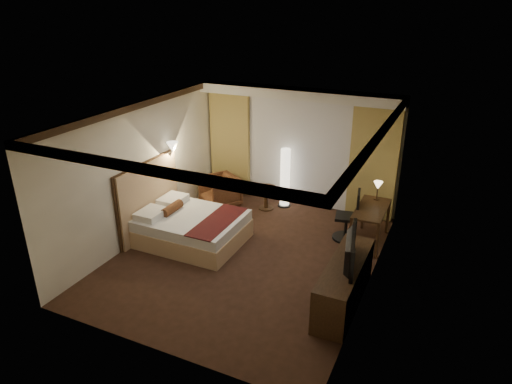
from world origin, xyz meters
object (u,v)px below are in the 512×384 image
at_px(bed, 192,229).
at_px(television, 346,244).
at_px(office_chair, 347,215).
at_px(floor_lamp, 285,178).
at_px(dresser, 344,283).
at_px(desk, 370,225).
at_px(armchair, 220,190).
at_px(side_table, 266,198).

xyz_separation_m(bed, television, (3.19, -0.70, 0.77)).
relative_size(bed, office_chair, 1.84).
distance_m(floor_lamp, office_chair, 1.95).
bearing_deg(dresser, desk, 91.35).
relative_size(armchair, office_chair, 0.74).
relative_size(armchair, floor_lamp, 0.56).
xyz_separation_m(bed, desk, (3.17, 1.42, 0.09)).
distance_m(bed, side_table, 2.14).
height_order(armchair, office_chair, office_chair).
height_order(desk, office_chair, office_chair).
bearing_deg(office_chair, side_table, 151.34).
distance_m(bed, floor_lamp, 2.58).
bearing_deg(floor_lamp, desk, -22.98).
xyz_separation_m(bed, floor_lamp, (1.03, 2.33, 0.41)).
height_order(armchair, side_table, armchair).
distance_m(desk, television, 2.23).
height_order(floor_lamp, desk, floor_lamp).
xyz_separation_m(bed, armchair, (-0.33, 1.72, 0.11)).
bearing_deg(desk, office_chair, -173.76).
distance_m(desk, office_chair, 0.48).
bearing_deg(office_chair, bed, -164.09).
bearing_deg(desk, side_table, 166.51).
relative_size(bed, side_table, 3.67).
xyz_separation_m(bed, dresser, (3.22, -0.70, 0.08)).
distance_m(bed, dresser, 3.30).
bearing_deg(office_chair, dresser, -87.22).
bearing_deg(television, dresser, -101.92).
height_order(office_chair, dresser, office_chair).
xyz_separation_m(office_chair, television, (0.48, -2.08, 0.52)).
height_order(armchair, floor_lamp, floor_lamp).
relative_size(bed, armchair, 2.47).
height_order(side_table, office_chair, office_chair).
bearing_deg(floor_lamp, bed, -113.74).
distance_m(armchair, dresser, 4.30).
relative_size(armchair, desk, 0.66).
height_order(side_table, dresser, dresser).
bearing_deg(office_chair, armchair, 162.51).
bearing_deg(office_chair, desk, -4.71).
height_order(armchair, dresser, armchair).
bearing_deg(bed, desk, 24.19).
xyz_separation_m(desk, office_chair, (-0.46, -0.05, 0.15)).
distance_m(side_table, dresser, 3.71).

